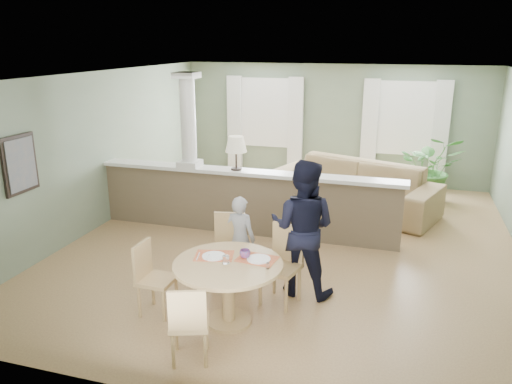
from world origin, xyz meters
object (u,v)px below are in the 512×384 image
(chair_near, at_px, (189,321))
(child_person, at_px, (240,239))
(sofa, at_px, (352,187))
(houseplant, at_px, (431,168))
(chair_far_boy, at_px, (229,246))
(dining_table, at_px, (229,275))
(chair_far_man, at_px, (283,261))
(man_person, at_px, (303,228))
(chair_side, at_px, (151,275))

(chair_near, bearing_deg, child_person, -106.81)
(sofa, distance_m, child_person, 3.62)
(houseplant, distance_m, chair_near, 6.96)
(chair_near, bearing_deg, chair_far_boy, -102.89)
(dining_table, height_order, child_person, child_person)
(chair_far_man, distance_m, chair_near, 1.66)
(sofa, xyz_separation_m, child_person, (-1.14, -3.44, 0.13))
(sofa, relative_size, man_person, 1.80)
(dining_table, xyz_separation_m, chair_side, (-0.97, -0.05, -0.11))
(dining_table, relative_size, chair_far_boy, 1.30)
(chair_far_man, relative_size, man_person, 0.55)
(sofa, bearing_deg, chair_far_man, -76.71)
(chair_far_boy, relative_size, child_person, 0.80)
(dining_table, height_order, chair_near, chair_near)
(chair_side, bearing_deg, chair_near, -131.98)
(man_person, bearing_deg, sofa, -89.76)
(chair_far_boy, height_order, child_person, child_person)
(dining_table, bearing_deg, chair_side, -177.26)
(chair_side, bearing_deg, chair_far_man, -61.42)
(chair_far_boy, bearing_deg, chair_near, -94.63)
(chair_far_boy, bearing_deg, chair_far_man, -29.74)
(chair_far_man, bearing_deg, chair_side, -138.97)
(chair_far_man, xyz_separation_m, man_person, (0.18, 0.29, 0.35))
(chair_side, distance_m, child_person, 1.36)
(chair_far_boy, bearing_deg, sofa, 58.94)
(chair_side, relative_size, child_person, 0.74)
(sofa, xyz_separation_m, chair_near, (-1.03, -5.38, 0.01))
(chair_near, relative_size, child_person, 0.72)
(dining_table, bearing_deg, man_person, 56.23)
(child_person, height_order, man_person, man_person)
(dining_table, relative_size, chair_far_man, 1.27)
(chair_far_boy, bearing_deg, houseplant, 48.15)
(chair_far_man, distance_m, child_person, 0.81)
(chair_far_man, bearing_deg, sofa, 97.60)
(chair_far_boy, relative_size, chair_far_man, 0.98)
(child_person, bearing_deg, chair_near, 97.75)
(child_person, bearing_deg, man_person, 178.05)
(dining_table, bearing_deg, chair_near, -98.26)
(child_person, bearing_deg, houseplant, -115.10)
(chair_near, xyz_separation_m, child_person, (-0.10, 1.94, 0.12))
(chair_far_man, xyz_separation_m, chair_near, (-0.60, -1.55, -0.06))
(chair_far_boy, relative_size, man_person, 0.54)
(chair_far_boy, distance_m, chair_far_man, 0.87)
(chair_side, relative_size, man_person, 0.50)
(houseplant, distance_m, chair_far_boy, 5.41)
(chair_side, xyz_separation_m, child_person, (0.74, 1.13, 0.11))
(chair_far_man, bearing_deg, chair_far_boy, 175.92)
(dining_table, bearing_deg, child_person, 101.90)
(dining_table, relative_size, chair_near, 1.44)
(chair_far_boy, height_order, chair_side, chair_far_boy)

